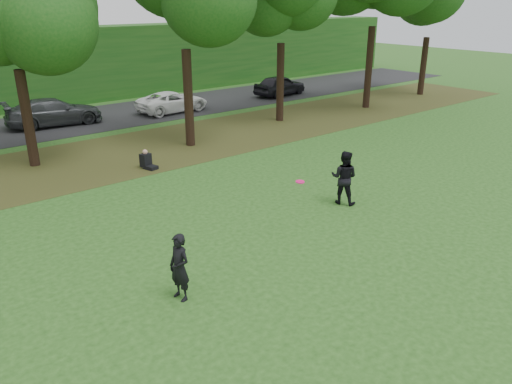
# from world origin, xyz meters

# --- Properties ---
(ground) EXTENTS (120.00, 120.00, 0.00)m
(ground) POSITION_xyz_m (0.00, 0.00, 0.00)
(ground) COLOR #214916
(ground) RESTS_ON ground
(leaf_litter) EXTENTS (60.00, 7.00, 0.01)m
(leaf_litter) POSITION_xyz_m (0.00, 13.00, 0.01)
(leaf_litter) COLOR #4D3B1B
(leaf_litter) RESTS_ON ground
(street) EXTENTS (70.00, 7.00, 0.02)m
(street) POSITION_xyz_m (0.00, 21.00, 0.01)
(street) COLOR black
(street) RESTS_ON ground
(far_hedge) EXTENTS (70.00, 3.00, 5.00)m
(far_hedge) POSITION_xyz_m (0.00, 27.00, 2.50)
(far_hedge) COLOR #184D16
(far_hedge) RESTS_ON ground
(player_left) EXTENTS (0.49, 0.67, 1.71)m
(player_left) POSITION_xyz_m (-3.46, 0.88, 0.85)
(player_left) COLOR black
(player_left) RESTS_ON ground
(player_right) EXTENTS (1.09, 1.17, 1.93)m
(player_right) POSITION_xyz_m (4.18, 2.48, 0.97)
(player_right) COLOR black
(player_right) RESTS_ON ground
(parked_cars) EXTENTS (37.00, 3.67, 1.52)m
(parked_cars) POSITION_xyz_m (1.50, 20.05, 0.72)
(parked_cars) COLOR black
(parked_cars) RESTS_ON street
(frisbee) EXTENTS (0.34, 0.34, 0.04)m
(frisbee) POSITION_xyz_m (1.09, 1.52, 1.80)
(frisbee) COLOR #FF1578
(frisbee) RESTS_ON ground
(seated_person) EXTENTS (0.59, 0.81, 0.83)m
(seated_person) POSITION_xyz_m (0.62, 10.39, 0.31)
(seated_person) COLOR black
(seated_person) RESTS_ON ground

